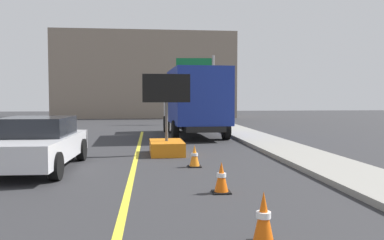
{
  "coord_description": "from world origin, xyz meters",
  "views": [
    {
      "loc": [
        0.46,
        1.89,
        1.89
      ],
      "look_at": [
        0.96,
        6.56,
        1.63
      ],
      "focal_mm": 36.67,
      "sensor_mm": 36.0,
      "label": 1
    }
  ],
  "objects_px": {
    "arrow_board_trailer": "(167,140)",
    "traffic_cone_far_lane": "(221,178)",
    "highway_guide_sign": "(202,77)",
    "pickup_car": "(35,143)",
    "traffic_cone_mid_lane": "(263,219)",
    "traffic_cone_curbside": "(194,156)",
    "box_truck": "(194,100)"
  },
  "relations": [
    {
      "from": "arrow_board_trailer",
      "to": "traffic_cone_far_lane",
      "type": "xyz_separation_m",
      "value": [
        0.86,
        -5.52,
        -0.17
      ]
    },
    {
      "from": "arrow_board_trailer",
      "to": "highway_guide_sign",
      "type": "bearing_deg",
      "value": 77.97
    },
    {
      "from": "pickup_car",
      "to": "traffic_cone_mid_lane",
      "type": "distance_m",
      "value": 7.45
    },
    {
      "from": "traffic_cone_curbside",
      "to": "traffic_cone_far_lane",
      "type": "bearing_deg",
      "value": -86.15
    },
    {
      "from": "traffic_cone_far_lane",
      "to": "traffic_cone_curbside",
      "type": "distance_m",
      "value": 3.0
    },
    {
      "from": "traffic_cone_curbside",
      "to": "traffic_cone_mid_lane",
      "type": "bearing_deg",
      "value": -87.74
    },
    {
      "from": "highway_guide_sign",
      "to": "traffic_cone_mid_lane",
      "type": "distance_m",
      "value": 23.91
    },
    {
      "from": "arrow_board_trailer",
      "to": "box_truck",
      "type": "relative_size",
      "value": 0.4
    },
    {
      "from": "traffic_cone_far_lane",
      "to": "traffic_cone_mid_lane",
      "type": "bearing_deg",
      "value": -89.43
    },
    {
      "from": "traffic_cone_mid_lane",
      "to": "traffic_cone_curbside",
      "type": "xyz_separation_m",
      "value": [
        -0.23,
        5.82,
        -0.05
      ]
    },
    {
      "from": "arrow_board_trailer",
      "to": "traffic_cone_far_lane",
      "type": "bearing_deg",
      "value": -81.1
    },
    {
      "from": "box_truck",
      "to": "traffic_cone_curbside",
      "type": "bearing_deg",
      "value": -96.39
    },
    {
      "from": "arrow_board_trailer",
      "to": "pickup_car",
      "type": "xyz_separation_m",
      "value": [
        -3.6,
        -2.42,
        0.22
      ]
    },
    {
      "from": "box_truck",
      "to": "highway_guide_sign",
      "type": "xyz_separation_m",
      "value": [
        1.61,
        9.06,
        1.64
      ]
    },
    {
      "from": "highway_guide_sign",
      "to": "traffic_cone_far_lane",
      "type": "height_order",
      "value": "highway_guide_sign"
    },
    {
      "from": "arrow_board_trailer",
      "to": "traffic_cone_curbside",
      "type": "height_order",
      "value": "arrow_board_trailer"
    },
    {
      "from": "box_truck",
      "to": "traffic_cone_mid_lane",
      "type": "relative_size",
      "value": 9.66
    },
    {
      "from": "box_truck",
      "to": "traffic_cone_curbside",
      "type": "xyz_separation_m",
      "value": [
        -0.98,
        -8.71,
        -1.48
      ]
    },
    {
      "from": "arrow_board_trailer",
      "to": "traffic_cone_far_lane",
      "type": "height_order",
      "value": "arrow_board_trailer"
    },
    {
      "from": "highway_guide_sign",
      "to": "traffic_cone_mid_lane",
      "type": "xyz_separation_m",
      "value": [
        -2.36,
        -23.59,
        -3.08
      ]
    },
    {
      "from": "highway_guide_sign",
      "to": "traffic_cone_mid_lane",
      "type": "relative_size",
      "value": 7.08
    },
    {
      "from": "arrow_board_trailer",
      "to": "pickup_car",
      "type": "relative_size",
      "value": 0.6
    },
    {
      "from": "pickup_car",
      "to": "traffic_cone_mid_lane",
      "type": "height_order",
      "value": "pickup_car"
    },
    {
      "from": "box_truck",
      "to": "traffic_cone_mid_lane",
      "type": "height_order",
      "value": "box_truck"
    },
    {
      "from": "pickup_car",
      "to": "traffic_cone_curbside",
      "type": "height_order",
      "value": "pickup_car"
    },
    {
      "from": "arrow_board_trailer",
      "to": "traffic_cone_mid_lane",
      "type": "bearing_deg",
      "value": -83.9
    },
    {
      "from": "pickup_car",
      "to": "highway_guide_sign",
      "type": "xyz_separation_m",
      "value": [
        6.85,
        17.66,
        2.73
      ]
    },
    {
      "from": "arrow_board_trailer",
      "to": "box_truck",
      "type": "distance_m",
      "value": 6.53
    },
    {
      "from": "arrow_board_trailer",
      "to": "traffic_cone_curbside",
      "type": "relative_size",
      "value": 4.47
    },
    {
      "from": "traffic_cone_mid_lane",
      "to": "pickup_car",
      "type": "bearing_deg",
      "value": 127.13
    },
    {
      "from": "box_truck",
      "to": "traffic_cone_curbside",
      "type": "height_order",
      "value": "box_truck"
    },
    {
      "from": "box_truck",
      "to": "traffic_cone_far_lane",
      "type": "distance_m",
      "value": 11.82
    }
  ]
}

